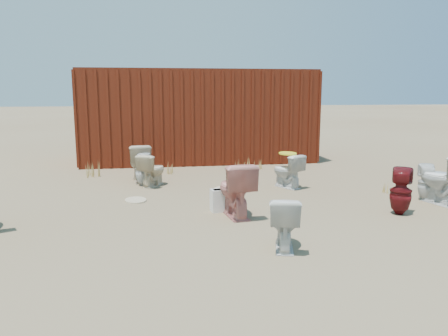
{
  "coord_description": "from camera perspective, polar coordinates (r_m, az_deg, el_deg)",
  "views": [
    {
      "loc": [
        -1.14,
        -6.7,
        1.85
      ],
      "look_at": [
        0.0,
        0.6,
        0.55
      ],
      "focal_mm": 35.0,
      "sensor_mm": 36.0,
      "label": 1
    }
  ],
  "objects": [
    {
      "name": "toilet_front_c",
      "position": [
        5.25,
        7.87,
        -7.04
      ],
      "size": [
        0.51,
        0.7,
        0.65
      ],
      "primitive_type": "imported",
      "rotation": [
        0.0,
        0.0,
        2.88
      ],
      "color": "silver",
      "rests_on": "ground"
    },
    {
      "name": "weed_clump_d",
      "position": [
        10.05,
        -7.41,
        0.01
      ],
      "size": [
        0.3,
        0.3,
        0.25
      ],
      "primitive_type": "cone",
      "color": "#A38741",
      "rests_on": "ground"
    },
    {
      "name": "toilet_back_yellowlid",
      "position": [
        8.54,
        8.26,
        -0.38
      ],
      "size": [
        0.63,
        0.74,
        0.66
      ],
      "primitive_type": "imported",
      "rotation": [
        0.0,
        0.0,
        3.64
      ],
      "color": "silver",
      "rests_on": "ground"
    },
    {
      "name": "toilet_back_beige_left",
      "position": [
        9.22,
        -11.01,
        0.69
      ],
      "size": [
        0.54,
        0.82,
        0.78
      ],
      "primitive_type": "imported",
      "rotation": [
        0.0,
        0.0,
        3.28
      ],
      "color": "beige",
      "rests_on": "ground"
    },
    {
      "name": "weed_clump_e",
      "position": [
        10.6,
        3.92,
        0.67
      ],
      "size": [
        0.34,
        0.34,
        0.28
      ],
      "primitive_type": "cone",
      "color": "#A38741",
      "rests_on": "ground"
    },
    {
      "name": "weed_clump_f",
      "position": [
        8.57,
        21.2,
        -2.43
      ],
      "size": [
        0.28,
        0.28,
        0.22
      ],
      "primitive_type": "cone",
      "color": "#A38741",
      "rests_on": "ground"
    },
    {
      "name": "toilet_front_e",
      "position": [
        8.05,
        26.69,
        -1.29
      ],
      "size": [
        0.66,
        0.92,
        0.85
      ],
      "primitive_type": "imported",
      "rotation": [
        0.0,
        0.0,
        3.38
      ],
      "color": "silver",
      "rests_on": "ground"
    },
    {
      "name": "shipping_container",
      "position": [
        11.97,
        -3.43,
        6.86
      ],
      "size": [
        6.0,
        2.4,
        2.4
      ],
      "primitive_type": "cube",
      "color": "#49150C",
      "rests_on": "ground"
    },
    {
      "name": "yellow_lid",
      "position": [
        8.49,
        8.32,
        1.9
      ],
      "size": [
        0.33,
        0.42,
        0.02
      ],
      "primitive_type": "ellipsoid",
      "color": "yellow",
      "rests_on": "toilet_back_yellowlid"
    },
    {
      "name": "weed_clump_c",
      "position": [
        10.4,
        8.87,
        0.53
      ],
      "size": [
        0.36,
        0.36,
        0.33
      ],
      "primitive_type": "cone",
      "color": "#A38741",
      "rests_on": "ground"
    },
    {
      "name": "toilet_back_a",
      "position": [
        8.8,
        -10.56,
        -0.16
      ],
      "size": [
        0.36,
        0.36,
        0.66
      ],
      "primitive_type": "imported",
      "rotation": [
        0.0,
        0.0,
        2.9
      ],
      "color": "white",
      "rests_on": "ground"
    },
    {
      "name": "ground",
      "position": [
        7.05,
        0.76,
        -5.25
      ],
      "size": [
        100.0,
        100.0,
        0.0
      ],
      "primitive_type": "plane",
      "color": "brown",
      "rests_on": "ground"
    },
    {
      "name": "loose_lid_far",
      "position": [
        7.65,
        -11.46,
        -4.14
      ],
      "size": [
        0.44,
        0.53,
        0.02
      ],
      "primitive_type": "ellipsoid",
      "rotation": [
        0.0,
        0.0,
        0.19
      ],
      "color": "#C9B892",
      "rests_on": "ground"
    },
    {
      "name": "loose_lid_near",
      "position": [
        8.32,
        -0.03,
        -2.78
      ],
      "size": [
        0.55,
        0.6,
        0.02
      ],
      "primitive_type": "ellipsoid",
      "rotation": [
        0.0,
        0.0,
        -0.41
      ],
      "color": "beige",
      "rests_on": "ground"
    },
    {
      "name": "weed_clump_b",
      "position": [
        9.94,
        2.36,
        0.05
      ],
      "size": [
        0.32,
        0.32,
        0.27
      ],
      "primitive_type": "cone",
      "color": "#A38741",
      "rests_on": "ground"
    },
    {
      "name": "toilet_back_beige_right",
      "position": [
        8.7,
        -9.35,
        -0.26
      ],
      "size": [
        0.65,
        0.73,
        0.65
      ],
      "primitive_type": "imported",
      "rotation": [
        0.0,
        0.0,
        2.57
      ],
      "color": "beige",
      "rests_on": "ground"
    },
    {
      "name": "loose_tank",
      "position": [
        6.85,
        0.35,
        -4.18
      ],
      "size": [
        0.52,
        0.27,
        0.35
      ],
      "primitive_type": "cube",
      "rotation": [
        0.0,
        0.0,
        0.14
      ],
      "color": "silver",
      "rests_on": "ground"
    },
    {
      "name": "toilet_back_e",
      "position": [
        8.24,
        24.94,
        -1.73
      ],
      "size": [
        0.37,
        0.37,
        0.63
      ],
      "primitive_type": "imported",
      "rotation": [
        0.0,
        0.0,
        2.75
      ],
      "color": "silver",
      "rests_on": "ground"
    },
    {
      "name": "toilet_front_pink",
      "position": [
        6.51,
        1.48,
        -2.8
      ],
      "size": [
        0.56,
        0.86,
        0.82
      ],
      "primitive_type": "imported",
      "rotation": [
        0.0,
        0.0,
        3.27
      ],
      "color": "tan",
      "rests_on": "ground"
    },
    {
      "name": "toilet_front_maroon",
      "position": [
        7.14,
        22.09,
        -2.85
      ],
      "size": [
        0.45,
        0.45,
        0.71
      ],
      "primitive_type": "imported",
      "rotation": [
        0.0,
        0.0,
        2.53
      ],
      "color": "#590F11",
      "rests_on": "ground"
    },
    {
      "name": "weed_clump_a",
      "position": [
        10.03,
        -16.74,
        -0.15
      ],
      "size": [
        0.36,
        0.36,
        0.32
      ],
      "primitive_type": "cone",
      "color": "#A38741",
      "rests_on": "ground"
    }
  ]
}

